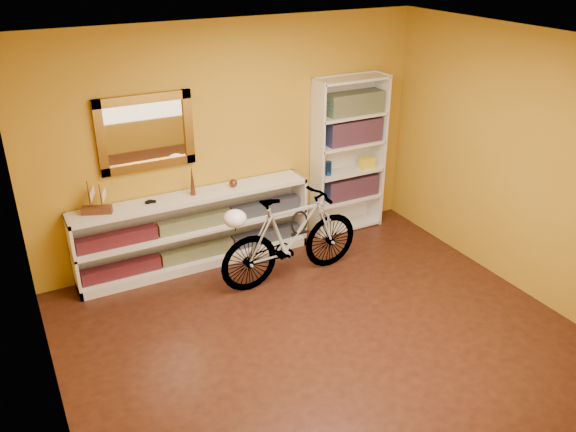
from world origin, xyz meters
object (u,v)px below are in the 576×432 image
console_unit (195,230)px  bicycle (291,237)px  bookcase (348,156)px  helmet (235,218)px

console_unit → bicycle: 1.08m
console_unit → bookcase: bearing=0.7°
helmet → bicycle: bearing=2.4°
bicycle → bookcase: bearing=-59.7°
console_unit → helmet: bearing=-77.4°
console_unit → bicycle: bearing=-42.3°
console_unit → helmet: (0.17, -0.75, 0.43)m
bookcase → console_unit: bearing=-179.3°
console_unit → bookcase: 2.04m
bookcase → helmet: 1.97m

